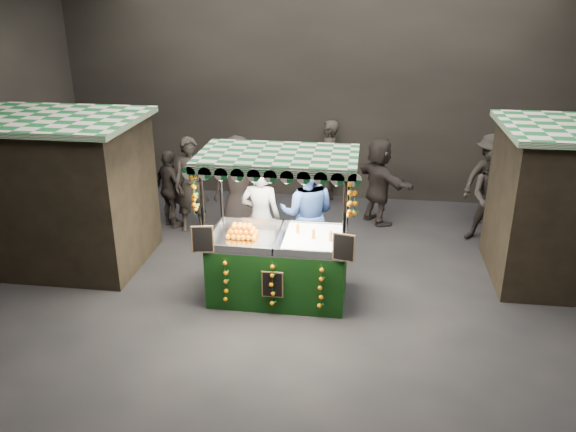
# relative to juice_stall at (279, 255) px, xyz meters

# --- Properties ---
(ground) EXTENTS (12.00, 12.00, 0.00)m
(ground) POSITION_rel_juice_stall_xyz_m (0.44, -0.20, -0.73)
(ground) COLOR black
(ground) RESTS_ON ground
(market_hall) EXTENTS (12.10, 10.10, 5.05)m
(market_hall) POSITION_rel_juice_stall_xyz_m (0.44, -0.20, 2.66)
(market_hall) COLOR black
(market_hall) RESTS_ON ground
(neighbour_stall_left) EXTENTS (3.00, 2.20, 2.60)m
(neighbour_stall_left) POSITION_rel_juice_stall_xyz_m (-3.96, 0.80, 0.58)
(neighbour_stall_left) COLOR black
(neighbour_stall_left) RESTS_ON ground
(juice_stall) EXTENTS (2.42, 1.42, 2.34)m
(juice_stall) POSITION_rel_juice_stall_xyz_m (0.00, 0.00, 0.00)
(juice_stall) COLOR black
(juice_stall) RESTS_ON ground
(vendor_grey) EXTENTS (0.69, 0.46, 1.86)m
(vendor_grey) POSITION_rel_juice_stall_xyz_m (-0.47, 1.00, 0.20)
(vendor_grey) COLOR gray
(vendor_grey) RESTS_ON ground
(vendor_blue) EXTENTS (1.00, 0.79, 2.01)m
(vendor_blue) POSITION_rel_juice_stall_xyz_m (0.32, 1.06, 0.28)
(vendor_blue) COLOR navy
(vendor_blue) RESTS_ON ground
(shopper_0) EXTENTS (0.78, 0.61, 1.90)m
(shopper_0) POSITION_rel_juice_stall_xyz_m (-2.11, 2.44, 0.22)
(shopper_0) COLOR #282421
(shopper_0) RESTS_ON ground
(shopper_1) EXTENTS (1.01, 0.87, 1.79)m
(shopper_1) POSITION_rel_juice_stall_xyz_m (3.64, 2.64, 0.17)
(shopper_1) COLOR black
(shopper_1) RESTS_ON ground
(shopper_2) EXTENTS (0.97, 0.89, 1.59)m
(shopper_2) POSITION_rel_juice_stall_xyz_m (-2.59, 2.56, 0.07)
(shopper_2) COLOR #2B2523
(shopper_2) RESTS_ON ground
(shopper_3) EXTENTS (1.38, 1.15, 1.86)m
(shopper_3) POSITION_rel_juice_stall_xyz_m (3.76, 3.71, 0.20)
(shopper_3) COLOR black
(shopper_3) RESTS_ON ground
(shopper_4) EXTENTS (1.10, 0.94, 1.91)m
(shopper_4) POSITION_rel_juice_stall_xyz_m (-1.22, 2.62, 0.23)
(shopper_4) COLOR black
(shopper_4) RESTS_ON ground
(shopper_5) EXTENTS (1.40, 1.65, 1.78)m
(shopper_5) POSITION_rel_juice_stall_xyz_m (1.53, 3.35, 0.17)
(shopper_5) COLOR #2A2422
(shopper_5) RESTS_ON ground
(shopper_6) EXTENTS (0.55, 0.75, 1.87)m
(shopper_6) POSITION_rel_juice_stall_xyz_m (0.42, 4.40, 0.21)
(shopper_6) COLOR #2E2A25
(shopper_6) RESTS_ON ground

